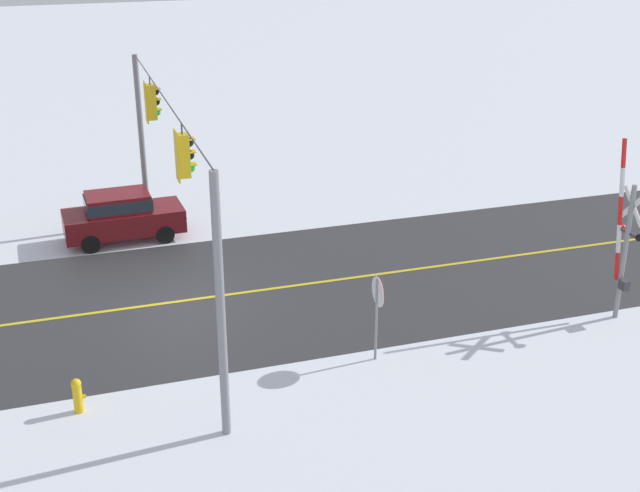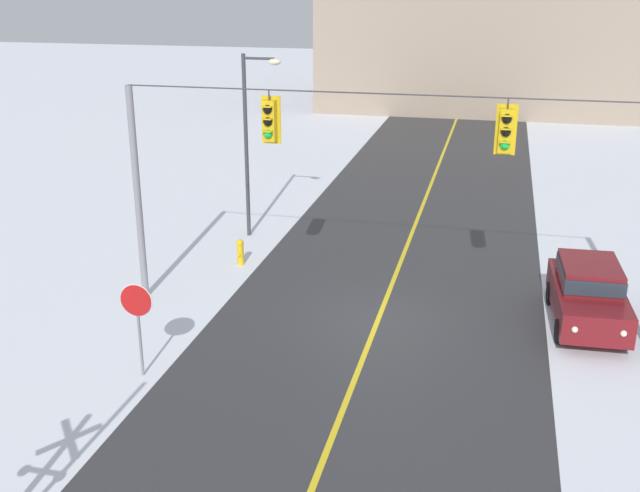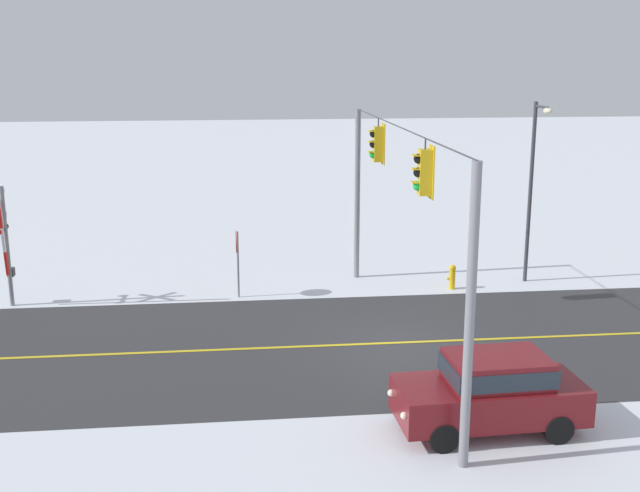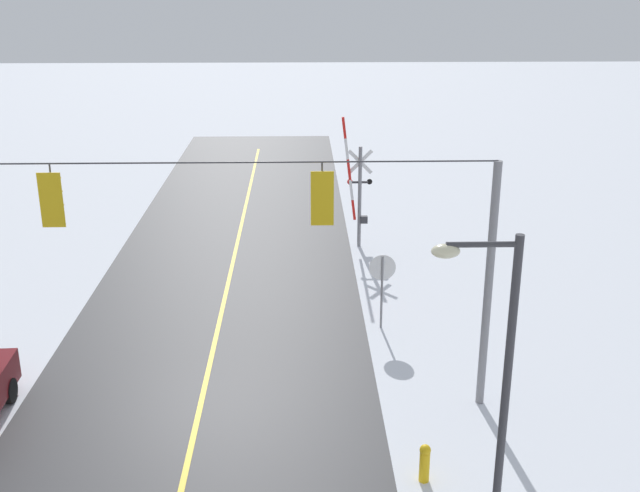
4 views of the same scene
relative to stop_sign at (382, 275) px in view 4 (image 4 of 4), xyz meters
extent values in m
plane|color=silver|center=(4.96, 4.42, -1.71)|extent=(160.00, 160.00, 0.00)
cylinder|color=gray|center=(-2.04, 4.42, 1.39)|extent=(0.20, 0.20, 6.20)
cylinder|color=#38383D|center=(4.96, 4.42, 4.49)|extent=(14.00, 0.04, 0.04)
cylinder|color=#38383D|center=(1.93, 4.42, 4.35)|extent=(0.04, 0.04, 0.27)
cube|color=gold|center=(1.93, 4.42, 3.68)|extent=(0.34, 0.28, 1.08)
cube|color=gold|center=(1.93, 4.58, 3.68)|extent=(0.52, 0.03, 1.26)
sphere|color=black|center=(1.93, 4.27, 4.00)|extent=(0.24, 0.24, 0.24)
cube|color=gold|center=(1.93, 4.20, 4.08)|extent=(0.26, 0.16, 0.03)
sphere|color=black|center=(1.93, 4.27, 3.68)|extent=(0.24, 0.24, 0.24)
cube|color=gold|center=(1.93, 4.20, 3.76)|extent=(0.26, 0.16, 0.03)
sphere|color=green|center=(1.93, 4.27, 3.36)|extent=(0.24, 0.24, 0.24)
cube|color=gold|center=(1.93, 4.20, 3.44)|extent=(0.26, 0.16, 0.03)
cylinder|color=#38383D|center=(7.98, 4.42, 4.36)|extent=(0.04, 0.04, 0.26)
cube|color=gold|center=(7.98, 4.42, 3.69)|extent=(0.34, 0.28, 1.08)
cube|color=gold|center=(7.98, 4.58, 3.69)|extent=(0.52, 0.03, 1.26)
sphere|color=black|center=(7.98, 4.27, 4.01)|extent=(0.24, 0.24, 0.24)
cube|color=gold|center=(7.98, 4.20, 4.09)|extent=(0.26, 0.16, 0.03)
sphere|color=black|center=(7.98, 4.27, 3.69)|extent=(0.24, 0.24, 0.24)
cube|color=gold|center=(7.98, 4.20, 3.77)|extent=(0.26, 0.16, 0.03)
sphere|color=green|center=(7.98, 4.27, 3.37)|extent=(0.24, 0.24, 0.24)
cube|color=gold|center=(7.98, 4.20, 3.45)|extent=(0.26, 0.16, 0.03)
cylinder|color=gray|center=(0.00, 0.02, -0.56)|extent=(0.07, 0.07, 2.30)
cylinder|color=#B71414|center=(0.00, -0.02, 0.24)|extent=(0.76, 0.03, 0.76)
cylinder|color=white|center=(0.00, 0.00, 0.24)|extent=(0.80, 0.02, 0.80)
cylinder|color=gray|center=(0.11, -7.45, 0.29)|extent=(0.14, 0.14, 4.00)
cube|color=white|center=(0.11, -7.50, 1.69)|extent=(0.98, 0.04, 0.98)
cube|color=white|center=(0.11, -7.50, 1.69)|extent=(0.98, 0.04, 0.98)
cube|color=#38383D|center=(0.11, -7.49, 0.89)|extent=(0.80, 0.06, 0.08)
sphere|color=black|center=(-0.27, -7.55, 0.89)|extent=(0.22, 0.22, 0.22)
sphere|color=red|center=(0.49, -7.55, 0.89)|extent=(0.22, 0.22, 0.22)
cube|color=red|center=(0.34, -7.45, -0.21)|extent=(0.20, 0.08, 0.82)
cube|color=white|center=(0.44, -7.45, 0.59)|extent=(0.20, 0.08, 0.82)
cube|color=red|center=(0.54, -7.45, 1.40)|extent=(0.20, 0.08, 0.82)
cube|color=white|center=(0.64, -7.45, 2.21)|extent=(0.20, 0.08, 0.82)
cube|color=red|center=(0.74, -7.45, 3.01)|extent=(0.20, 0.08, 0.82)
cube|color=#38383D|center=(-0.07, -7.45, -0.61)|extent=(0.28, 0.20, 0.28)
sphere|color=#EFEACC|center=(10.01, 3.31, -0.94)|extent=(0.16, 0.16, 0.16)
cylinder|color=black|center=(9.75, 4.10, -1.39)|extent=(0.25, 0.65, 0.64)
cylinder|color=#38383D|center=(-0.84, 10.49, 1.54)|extent=(0.14, 0.14, 6.50)
cylinder|color=#38383D|center=(-0.29, 10.49, 4.64)|extent=(1.10, 0.09, 0.09)
ellipsoid|color=beige|center=(0.26, 10.49, 4.54)|extent=(0.44, 0.28, 0.22)
cylinder|color=gold|center=(-0.15, 7.55, -1.36)|extent=(0.22, 0.22, 0.70)
sphere|color=gold|center=(-0.15, 7.55, -0.95)|extent=(0.24, 0.24, 0.24)
cylinder|color=gold|center=(-0.15, 7.41, -1.33)|extent=(0.09, 0.10, 0.09)
camera|label=1|loc=(-17.89, 7.30, 9.48)|focal=47.24mm
camera|label=2|loc=(7.84, -14.60, 7.27)|focal=42.67mm
camera|label=3|loc=(26.02, -0.04, 6.40)|focal=44.31mm
camera|label=4|loc=(2.43, 21.22, 8.42)|focal=43.16mm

